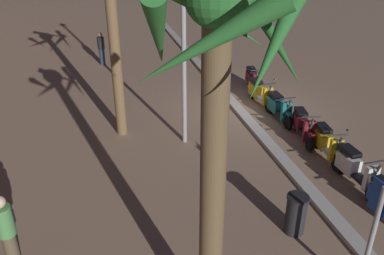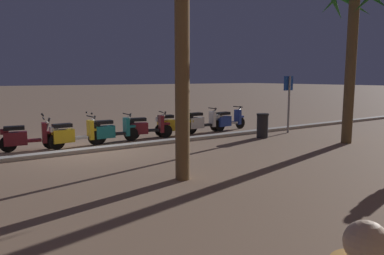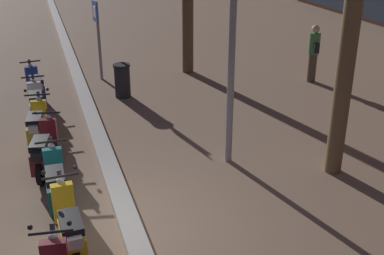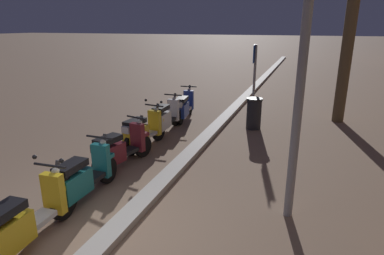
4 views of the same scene
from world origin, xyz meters
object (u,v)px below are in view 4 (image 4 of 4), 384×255
crossing_sign (254,71)px  litter_bin (254,113)px  scooter_blue_gap_after_mid (184,107)px  scooter_yellow_second_in_line (24,221)px  scooter_yellow_far_back (142,132)px  scooter_maroon_mid_rear (119,149)px  scooter_teal_mid_front (83,177)px  scooter_white_mid_centre (165,118)px

crossing_sign → litter_bin: bearing=11.0°
scooter_blue_gap_after_mid → crossing_sign: size_ratio=0.76×
scooter_yellow_second_in_line → crossing_sign: crossing_sign is taller
scooter_yellow_second_in_line → crossing_sign: bearing=168.9°
litter_bin → scooter_yellow_far_back: bearing=-41.4°
scooter_maroon_mid_rear → scooter_teal_mid_front: same height
scooter_blue_gap_after_mid → scooter_yellow_second_in_line: (6.94, 0.29, 0.00)m
scooter_yellow_far_back → litter_bin: scooter_yellow_far_back is taller
scooter_white_mid_centre → litter_bin: scooter_white_mid_centre is taller
scooter_yellow_far_back → scooter_maroon_mid_rear: bearing=4.0°
scooter_maroon_mid_rear → scooter_teal_mid_front: (1.43, 0.14, 0.00)m
scooter_teal_mid_front → scooter_yellow_far_back: bearing=-175.2°
scooter_teal_mid_front → scooter_blue_gap_after_mid: bearing=-178.1°
crossing_sign → litter_bin: (1.83, 0.36, -1.02)m
scooter_blue_gap_after_mid → scooter_maroon_mid_rear: 4.09m
scooter_blue_gap_after_mid → scooter_yellow_far_back: (2.86, -0.04, 0.01)m
scooter_maroon_mid_rear → crossing_sign: bearing=161.5°
scooter_white_mid_centre → litter_bin: 2.69m
scooter_teal_mid_front → litter_bin: size_ratio=1.84×
scooter_blue_gap_after_mid → scooter_maroon_mid_rear: size_ratio=1.02×
scooter_white_mid_centre → scooter_maroon_mid_rear: (2.62, 0.07, -0.02)m
scooter_maroon_mid_rear → scooter_white_mid_centre: bearing=-178.5°
scooter_blue_gap_after_mid → scooter_teal_mid_front: same height
scooter_blue_gap_after_mid → scooter_yellow_second_in_line: scooter_yellow_second_in_line is taller
scooter_yellow_far_back → scooter_yellow_second_in_line: same height
scooter_blue_gap_after_mid → scooter_yellow_second_in_line: bearing=2.4°
scooter_white_mid_centre → litter_bin: (-1.30, 2.35, 0.02)m
scooter_maroon_mid_rear → scooter_yellow_far_back: bearing=-176.0°
scooter_yellow_second_in_line → litter_bin: (-6.77, 2.04, 0.03)m
scooter_blue_gap_after_mid → scooter_white_mid_centre: bearing=-0.7°
litter_bin → scooter_yellow_second_in_line: bearing=-16.8°
scooter_white_mid_centre → scooter_maroon_mid_rear: 2.62m
scooter_blue_gap_after_mid → scooter_yellow_second_in_line: 6.95m
scooter_teal_mid_front → scooter_yellow_second_in_line: size_ratio=0.94×
scooter_blue_gap_after_mid → crossing_sign: crossing_sign is taller
crossing_sign → litter_bin: 2.13m
scooter_yellow_second_in_line → litter_bin: bearing=163.2°
scooter_white_mid_centre → scooter_yellow_far_back: size_ratio=1.03×
scooter_teal_mid_front → scooter_yellow_second_in_line: 1.43m
litter_bin → scooter_maroon_mid_rear: bearing=-30.2°
scooter_maroon_mid_rear → crossing_sign: (-5.75, 1.93, 1.06)m
crossing_sign → scooter_yellow_second_in_line: bearing=-11.1°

